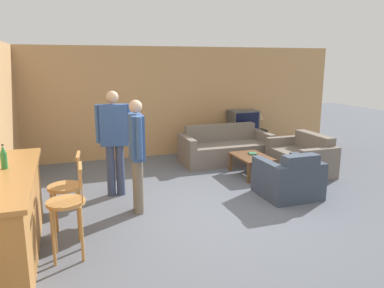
{
  "coord_description": "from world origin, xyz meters",
  "views": [
    {
      "loc": [
        -2.17,
        -5.03,
        2.27
      ],
      "look_at": [
        -0.08,
        0.98,
        0.85
      ],
      "focal_mm": 35.0,
      "sensor_mm": 36.0,
      "label": 1
    }
  ],
  "objects_px": {
    "tv_unit": "(242,141)",
    "armchair_near": "(289,179)",
    "coffee_table": "(252,159)",
    "couch_far": "(225,149)",
    "person_by_window": "(114,137)",
    "bar_chair_near": "(68,208)",
    "table_lamp": "(259,116)",
    "bar_chair_mid": "(67,192)",
    "loveseat_right": "(302,158)",
    "bottle": "(4,158)",
    "person_by_counter": "(137,150)",
    "book_on_table": "(253,153)",
    "tv": "(243,120)"
  },
  "relations": [
    {
      "from": "tv_unit",
      "to": "armchair_near",
      "type": "bearing_deg",
      "value": -102.91
    },
    {
      "from": "coffee_table",
      "to": "couch_far",
      "type": "bearing_deg",
      "value": 93.39
    },
    {
      "from": "person_by_window",
      "to": "armchair_near",
      "type": "bearing_deg",
      "value": -20.62
    },
    {
      "from": "bar_chair_near",
      "to": "table_lamp",
      "type": "bearing_deg",
      "value": 40.9
    },
    {
      "from": "bar_chair_mid",
      "to": "bar_chair_near",
      "type": "bearing_deg",
      "value": -89.99
    },
    {
      "from": "couch_far",
      "to": "bar_chair_near",
      "type": "bearing_deg",
      "value": -136.15
    },
    {
      "from": "armchair_near",
      "to": "person_by_window",
      "type": "bearing_deg",
      "value": 159.38
    },
    {
      "from": "bar_chair_near",
      "to": "loveseat_right",
      "type": "relative_size",
      "value": 0.8
    },
    {
      "from": "bar_chair_mid",
      "to": "bottle",
      "type": "height_order",
      "value": "bottle"
    },
    {
      "from": "bar_chair_mid",
      "to": "armchair_near",
      "type": "distance_m",
      "value": 3.6
    },
    {
      "from": "person_by_counter",
      "to": "book_on_table",
      "type": "bearing_deg",
      "value": 24.97
    },
    {
      "from": "coffee_table",
      "to": "tv",
      "type": "height_order",
      "value": "tv"
    },
    {
      "from": "tv",
      "to": "bar_chair_near",
      "type": "bearing_deg",
      "value": -136.24
    },
    {
      "from": "loveseat_right",
      "to": "tv",
      "type": "relative_size",
      "value": 1.99
    },
    {
      "from": "coffee_table",
      "to": "person_by_counter",
      "type": "distance_m",
      "value": 2.82
    },
    {
      "from": "bar_chair_near",
      "to": "coffee_table",
      "type": "xyz_separation_m",
      "value": [
        3.54,
        2.19,
        -0.26
      ]
    },
    {
      "from": "person_by_window",
      "to": "tv_unit",
      "type": "bearing_deg",
      "value": 31.99
    },
    {
      "from": "bar_chair_near",
      "to": "loveseat_right",
      "type": "height_order",
      "value": "bar_chair_near"
    },
    {
      "from": "couch_far",
      "to": "person_by_counter",
      "type": "distance_m",
      "value": 3.39
    },
    {
      "from": "armchair_near",
      "to": "loveseat_right",
      "type": "distance_m",
      "value": 1.6
    },
    {
      "from": "couch_far",
      "to": "book_on_table",
      "type": "xyz_separation_m",
      "value": [
        0.14,
        -1.04,
        0.13
      ]
    },
    {
      "from": "couch_far",
      "to": "person_by_counter",
      "type": "relative_size",
      "value": 1.18
    },
    {
      "from": "table_lamp",
      "to": "person_by_window",
      "type": "height_order",
      "value": "person_by_window"
    },
    {
      "from": "bar_chair_mid",
      "to": "tv_unit",
      "type": "xyz_separation_m",
      "value": [
        4.31,
        3.56,
        -0.33
      ]
    },
    {
      "from": "bar_chair_near",
      "to": "tv",
      "type": "distance_m",
      "value": 5.97
    },
    {
      "from": "bar_chair_near",
      "to": "couch_far",
      "type": "height_order",
      "value": "bar_chair_near"
    },
    {
      "from": "tv_unit",
      "to": "tv",
      "type": "bearing_deg",
      "value": -90.0
    },
    {
      "from": "tv",
      "to": "book_on_table",
      "type": "distance_m",
      "value": 1.99
    },
    {
      "from": "tv_unit",
      "to": "person_by_counter",
      "type": "distance_m",
      "value": 4.53
    },
    {
      "from": "couch_far",
      "to": "book_on_table",
      "type": "height_order",
      "value": "couch_far"
    },
    {
      "from": "person_by_window",
      "to": "couch_far",
      "type": "bearing_deg",
      "value": 27.63
    },
    {
      "from": "bar_chair_mid",
      "to": "coffee_table",
      "type": "distance_m",
      "value": 3.9
    },
    {
      "from": "table_lamp",
      "to": "person_by_counter",
      "type": "relative_size",
      "value": 0.27
    },
    {
      "from": "couch_far",
      "to": "tv",
      "type": "height_order",
      "value": "tv"
    },
    {
      "from": "tv_unit",
      "to": "book_on_table",
      "type": "relative_size",
      "value": 5.77
    },
    {
      "from": "couch_far",
      "to": "person_by_counter",
      "type": "bearing_deg",
      "value": -137.42
    },
    {
      "from": "coffee_table",
      "to": "bottle",
      "type": "bearing_deg",
      "value": -157.92
    },
    {
      "from": "bar_chair_near",
      "to": "bottle",
      "type": "bearing_deg",
      "value": 144.54
    },
    {
      "from": "bar_chair_near",
      "to": "couch_far",
      "type": "xyz_separation_m",
      "value": [
        3.48,
        3.34,
        -0.31
      ]
    },
    {
      "from": "person_by_window",
      "to": "coffee_table",
      "type": "bearing_deg",
      "value": 5.12
    },
    {
      "from": "bottle",
      "to": "bar_chair_mid",
      "type": "bearing_deg",
      "value": 7.86
    },
    {
      "from": "tv_unit",
      "to": "tv",
      "type": "xyz_separation_m",
      "value": [
        0.0,
        -0.0,
        0.53
      ]
    },
    {
      "from": "tv_unit",
      "to": "table_lamp",
      "type": "xyz_separation_m",
      "value": [
        0.46,
        0.0,
        0.61
      ]
    },
    {
      "from": "armchair_near",
      "to": "person_by_window",
      "type": "distance_m",
      "value": 3.04
    },
    {
      "from": "table_lamp",
      "to": "person_by_window",
      "type": "bearing_deg",
      "value": -151.08
    },
    {
      "from": "tv",
      "to": "person_by_window",
      "type": "bearing_deg",
      "value": -148.05
    },
    {
      "from": "coffee_table",
      "to": "tv",
      "type": "relative_size",
      "value": 1.31
    },
    {
      "from": "book_on_table",
      "to": "tv",
      "type": "bearing_deg",
      "value": 69.35
    },
    {
      "from": "armchair_near",
      "to": "book_on_table",
      "type": "bearing_deg",
      "value": 87.95
    },
    {
      "from": "bottle",
      "to": "book_on_table",
      "type": "height_order",
      "value": "bottle"
    }
  ]
}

